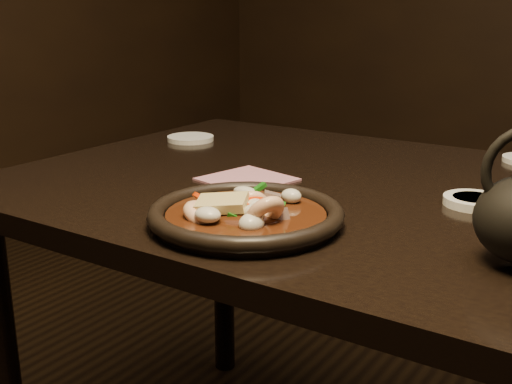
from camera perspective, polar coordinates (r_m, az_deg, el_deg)
The scene contains 6 objects.
table at distance 1.16m, azimuth 15.08°, elevation -4.31°, with size 1.60×0.90×0.75m.
plate at distance 0.96m, azimuth -0.90°, elevation -2.10°, with size 0.30×0.30×0.03m.
stirfry at distance 0.96m, azimuth -1.02°, elevation -1.84°, with size 0.18×0.18×0.07m.
soy_dish at distance 1.12m, azimuth 18.83°, elevation -0.76°, with size 0.10×0.10×0.01m, color white.
saucer_left at distance 1.58m, azimuth -5.85°, elevation 4.77°, with size 0.11×0.11×0.01m, color white.
napkin at distance 1.21m, azimuth -0.81°, elevation 1.13°, with size 0.15×0.15×0.00m, color #B16D7D.
Camera 1 is at (0.33, -1.04, 1.07)m, focal length 45.00 mm.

